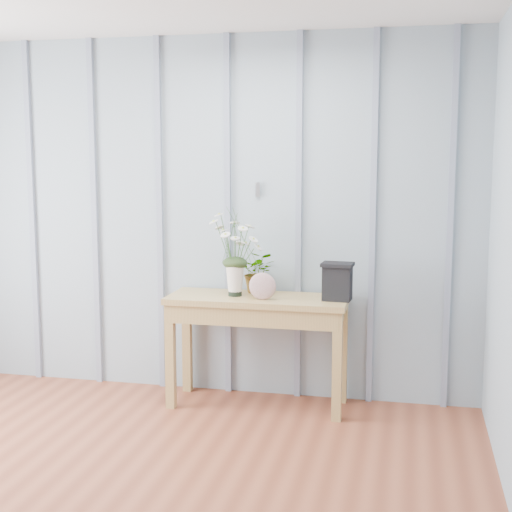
% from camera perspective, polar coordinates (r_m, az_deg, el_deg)
% --- Properties ---
extents(room_shell, '(4.00, 4.50, 2.50)m').
position_cam_1_polar(room_shell, '(3.80, -11.29, 12.51)').
color(room_shell, '#8FA1AD').
rests_on(room_shell, ground).
extents(sideboard, '(1.20, 0.45, 0.75)m').
position_cam_1_polar(sideboard, '(4.77, 0.13, -4.61)').
color(sideboard, '#A08248').
rests_on(sideboard, ground).
extents(daisy_vase, '(0.41, 0.31, 0.58)m').
position_cam_1_polar(daisy_vase, '(4.72, -1.70, 1.09)').
color(daisy_vase, black).
rests_on(daisy_vase, sideboard).
extents(spider_plant, '(0.26, 0.22, 0.29)m').
position_cam_1_polar(spider_plant, '(4.87, 0.19, -1.28)').
color(spider_plant, '#1F3317').
rests_on(spider_plant, sideboard).
extents(felt_disc_vessel, '(0.18, 0.05, 0.18)m').
position_cam_1_polar(felt_disc_vessel, '(4.63, 0.53, -2.43)').
color(felt_disc_vessel, '#7E3D50').
rests_on(felt_disc_vessel, sideboard).
extents(carved_box, '(0.21, 0.17, 0.25)m').
position_cam_1_polar(carved_box, '(4.64, 6.53, -2.01)').
color(carved_box, black).
rests_on(carved_box, sideboard).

